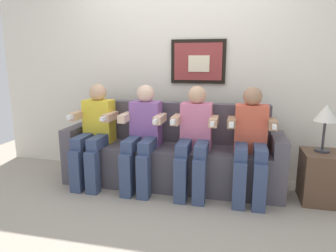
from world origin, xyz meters
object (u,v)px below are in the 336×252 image
object	(u,v)px
person_leftmost	(95,131)
side_table_right	(323,177)
person_rightmost	(251,139)
person_right_center	(195,136)
table_lamp	(326,115)
person_left_center	(143,133)
couch	(172,157)

from	to	relation	value
person_leftmost	side_table_right	distance (m)	2.40
person_rightmost	person_right_center	bearing A→B (deg)	180.00
person_rightmost	table_lamp	xyz separation A→B (m)	(0.68, 0.09, 0.25)
person_leftmost	person_right_center	distance (m)	1.11
person_right_center	side_table_right	bearing A→B (deg)	2.80
person_right_center	table_lamp	xyz separation A→B (m)	(1.23, 0.09, 0.25)
person_left_center	person_rightmost	xyz separation A→B (m)	(1.11, -0.00, 0.00)
side_table_right	person_left_center	bearing A→B (deg)	-178.07
side_table_right	person_leftmost	bearing A→B (deg)	-178.51
person_left_center	side_table_right	size ratio (longest dim) A/B	2.22
person_leftmost	table_lamp	xyz separation A→B (m)	(2.34, 0.09, 0.25)
person_rightmost	side_table_right	size ratio (longest dim) A/B	2.22
table_lamp	person_leftmost	bearing A→B (deg)	-177.73
person_rightmost	table_lamp	distance (m)	0.73
person_left_center	table_lamp	size ratio (longest dim) A/B	2.41
side_table_right	table_lamp	distance (m)	0.61
person_rightmost	side_table_right	world-z (taller)	person_rightmost
person_right_center	person_leftmost	bearing A→B (deg)	180.00
person_left_center	side_table_right	bearing A→B (deg)	1.93
table_lamp	person_rightmost	bearing A→B (deg)	-172.19
person_rightmost	couch	bearing A→B (deg)	168.56
person_leftmost	person_right_center	world-z (taller)	same
person_leftmost	table_lamp	distance (m)	2.36
couch	person_right_center	bearing A→B (deg)	-31.27
couch	side_table_right	distance (m)	1.54
person_right_center	couch	bearing A→B (deg)	148.73
couch	person_rightmost	size ratio (longest dim) A/B	2.13
person_leftmost	person_left_center	distance (m)	0.56
couch	person_rightmost	bearing A→B (deg)	-11.44
table_lamp	side_table_right	bearing A→B (deg)	-51.98
person_rightmost	side_table_right	xyz separation A→B (m)	(0.70, 0.06, -0.36)
table_lamp	person_right_center	bearing A→B (deg)	-175.69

